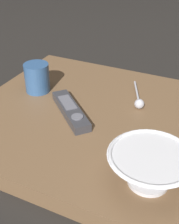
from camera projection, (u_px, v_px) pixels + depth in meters
The scene contains 6 objects.
ground_plane at pixel (94, 126), 0.84m from camera, with size 6.00×6.00×0.00m, color black.
table at pixel (94, 120), 0.83m from camera, with size 0.67×0.60×0.04m.
cereal_bowl at pixel (150, 167), 0.58m from camera, with size 0.17×0.17×0.07m.
coffee_mug at pixel (37, 78), 0.90m from camera, with size 0.07×0.07×0.09m.
teaspoon at pixel (139, 102), 0.84m from camera, with size 0.07×0.14×0.03m.
tv_remote_near at pixel (70, 110), 0.81m from camera, with size 0.17×0.16×0.03m.
Camera 1 is at (-0.28, 0.63, 0.49)m, focal length 48.26 mm.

